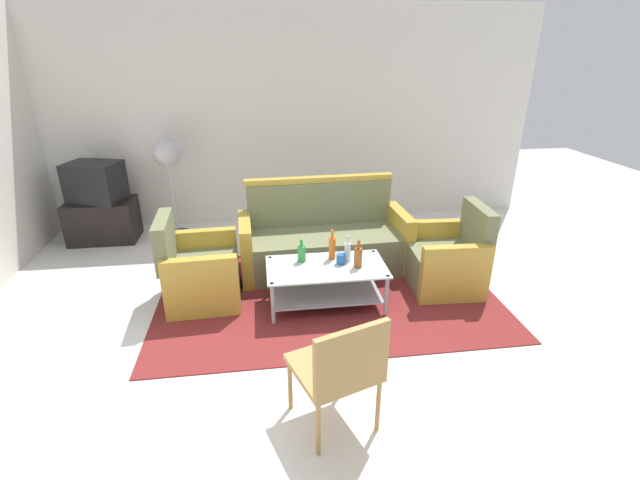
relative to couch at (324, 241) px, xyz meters
name	(u,v)px	position (x,y,z in m)	size (l,w,h in m)	color
ground_plane	(331,344)	(-0.14, -1.40, -0.32)	(14.00, 14.00, 0.00)	silver
wall_back	(296,118)	(-0.14, 1.66, 1.08)	(6.52, 0.12, 2.80)	silver
rug	(328,295)	(-0.05, -0.63, -0.31)	(3.27, 2.05, 0.01)	maroon
couch	(324,241)	(0.00, 0.00, 0.00)	(1.83, 0.81, 0.96)	#6B704C
armchair_left	(199,273)	(-1.27, -0.52, -0.03)	(0.73, 0.79, 0.85)	#6B704C
armchair_right	(447,260)	(1.17, -0.58, -0.03)	(0.74, 0.79, 0.85)	#6B704C
coffee_table	(326,279)	(-0.09, -0.79, -0.04)	(1.10, 0.60, 0.40)	silver
bottle_clear	(347,251)	(0.12, -0.70, 0.19)	(0.06, 0.06, 0.26)	silver
bottle_brown	(358,257)	(0.19, -0.84, 0.20)	(0.07, 0.07, 0.27)	brown
bottle_green	(302,253)	(-0.30, -0.65, 0.18)	(0.08, 0.08, 0.22)	#2D8C38
bottle_orange	(332,248)	(-0.01, -0.63, 0.21)	(0.07, 0.07, 0.30)	#D85919
cup	(341,259)	(0.05, -0.76, 0.14)	(0.08, 0.08, 0.10)	#2659A5
tv_stand	(103,220)	(-2.65, 1.15, -0.06)	(0.80, 0.50, 0.52)	black
television	(95,182)	(-2.65, 1.15, 0.44)	(0.70, 0.58, 0.48)	black
pedestal_fan	(168,158)	(-1.76, 1.20, 0.70)	(0.36, 0.36, 1.27)	#2D2D33
wicker_chair	(341,366)	(-0.23, -2.29, 0.18)	(0.61, 0.61, 0.84)	#AD844C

